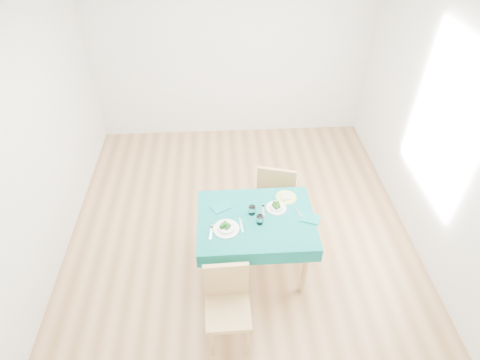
{
  "coord_description": "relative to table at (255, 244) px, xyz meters",
  "views": [
    {
      "loc": [
        -0.19,
        -3.21,
        3.58
      ],
      "look_at": [
        0.0,
        0.0,
        0.85
      ],
      "focal_mm": 30.0,
      "sensor_mm": 36.0,
      "label": 1
    }
  ],
  "objects": [
    {
      "name": "bowl_near",
      "position": [
        -0.29,
        -0.12,
        0.42
      ],
      "size": [
        0.25,
        0.25,
        0.08
      ],
      "primitive_type": null,
      "color": "white",
      "rests_on": "table"
    },
    {
      "name": "knife_far",
      "position": [
        0.44,
        0.02,
        0.38
      ],
      "size": [
        0.06,
        0.21,
        0.0
      ],
      "primitive_type": "cube",
      "rotation": [
        0.0,
        0.0,
        0.22
      ],
      "color": "silver",
      "rests_on": "table"
    },
    {
      "name": "chair_near",
      "position": [
        -0.31,
        -0.79,
        0.12
      ],
      "size": [
        0.41,
        0.44,
        0.99
      ],
      "primitive_type": "cube",
      "rotation": [
        0.0,
        0.0,
        0.02
      ],
      "color": "tan",
      "rests_on": "ground"
    },
    {
      "name": "fork_far",
      "position": [
        0.08,
        0.09,
        0.38
      ],
      "size": [
        0.04,
        0.18,
        0.0
      ],
      "primitive_type": "cube",
      "rotation": [
        0.0,
        0.0,
        -0.08
      ],
      "color": "silver",
      "rests_on": "table"
    },
    {
      "name": "room_shell",
      "position": [
        -0.13,
        0.48,
        0.97
      ],
      "size": [
        4.02,
        4.52,
        2.73
      ],
      "color": "olive",
      "rests_on": "ground"
    },
    {
      "name": "side_plate",
      "position": [
        0.34,
        0.28,
        0.38
      ],
      "size": [
        0.22,
        0.22,
        0.01
      ],
      "primitive_type": "cylinder",
      "color": "#BACD64",
      "rests_on": "table"
    },
    {
      "name": "knife_near",
      "position": [
        -0.15,
        -0.08,
        0.38
      ],
      "size": [
        0.04,
        0.2,
        0.0
      ],
      "primitive_type": "cube",
      "rotation": [
        0.0,
        0.0,
        0.1
      ],
      "color": "silver",
      "rests_on": "table"
    },
    {
      "name": "tumbler_side",
      "position": [
        0.03,
        -0.06,
        0.42
      ],
      "size": [
        0.07,
        0.07,
        0.09
      ],
      "primitive_type": "cylinder",
      "color": "white",
      "rests_on": "table"
    },
    {
      "name": "bowl_far",
      "position": [
        0.22,
        0.13,
        0.41
      ],
      "size": [
        0.21,
        0.21,
        0.06
      ],
      "primitive_type": null,
      "color": "white",
      "rests_on": "table"
    },
    {
      "name": "napkin_far",
      "position": [
        0.53,
        -0.04,
        0.38
      ],
      "size": [
        0.22,
        0.18,
        0.01
      ],
      "primitive_type": "cube",
      "rotation": [
        0.0,
        0.0,
        -0.35
      ],
      "color": "#0C6760",
      "rests_on": "table"
    },
    {
      "name": "napkin_near",
      "position": [
        -0.34,
        0.17,
        0.38
      ],
      "size": [
        0.23,
        0.2,
        0.01
      ],
      "primitive_type": "cube",
      "rotation": [
        0.0,
        0.0,
        0.51
      ],
      "color": "#0C6760",
      "rests_on": "table"
    },
    {
      "name": "tumbler_center",
      "position": [
        -0.03,
        0.07,
        0.42
      ],
      "size": [
        0.07,
        0.07,
        0.09
      ],
      "primitive_type": "cylinder",
      "color": "white",
      "rests_on": "table"
    },
    {
      "name": "fork_near",
      "position": [
        -0.44,
        -0.16,
        0.38
      ],
      "size": [
        0.04,
        0.17,
        0.0
      ],
      "primitive_type": "cube",
      "rotation": [
        0.0,
        0.0,
        -0.1
      ],
      "color": "silver",
      "rests_on": "table"
    },
    {
      "name": "bread_slice",
      "position": [
        0.34,
        0.28,
        0.4
      ],
      "size": [
        0.11,
        0.11,
        0.01
      ],
      "primitive_type": "cube",
      "rotation": [
        0.0,
        0.0,
        0.18
      ],
      "color": "beige",
      "rests_on": "side_plate"
    },
    {
      "name": "chair_far",
      "position": [
        0.34,
        0.83,
        0.17
      ],
      "size": [
        0.55,
        0.58,
        1.09
      ],
      "primitive_type": "cube",
      "rotation": [
        0.0,
        0.0,
        2.87
      ],
      "color": "tan",
      "rests_on": "ground"
    },
    {
      "name": "table",
      "position": [
        0.0,
        0.0,
        0.0
      ],
      "size": [
        1.14,
        0.86,
        0.76
      ],
      "primitive_type": "cube",
      "color": "#085D57",
      "rests_on": "ground"
    }
  ]
}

